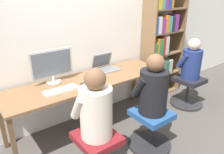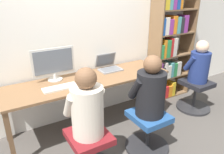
{
  "view_description": "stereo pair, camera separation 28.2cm",
  "coord_description": "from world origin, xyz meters",
  "px_view_note": "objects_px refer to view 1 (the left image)",
  "views": [
    {
      "loc": [
        -1.37,
        -1.98,
        1.86
      ],
      "look_at": [
        0.21,
        0.11,
        0.8
      ],
      "focal_mm": 35.0,
      "sensor_mm": 36.0,
      "label": 1
    },
    {
      "loc": [
        -1.13,
        -2.14,
        1.86
      ],
      "look_at": [
        0.21,
        0.11,
        0.8
      ],
      "focal_mm": 35.0,
      "sensor_mm": 36.0,
      "label": 2
    }
  ],
  "objects_px": {
    "office_chair_left": "(97,154)",
    "person_at_laptop": "(153,88)",
    "office_chair_right": "(150,128)",
    "person_at_monitor": "(96,108)",
    "office_chair_side": "(188,91)",
    "keyboard": "(61,90)",
    "bookshelf": "(161,46)",
    "person_near_shelf": "(192,61)",
    "desktop_monitor": "(52,66)",
    "laptop": "(106,67)"
  },
  "relations": [
    {
      "from": "keyboard",
      "to": "person_at_laptop",
      "type": "height_order",
      "value": "person_at_laptop"
    },
    {
      "from": "person_at_laptop",
      "to": "bookshelf",
      "type": "distance_m",
      "value": 1.53
    },
    {
      "from": "office_chair_side",
      "to": "person_near_shelf",
      "type": "distance_m",
      "value": 0.53
    },
    {
      "from": "keyboard",
      "to": "office_chair_side",
      "type": "relative_size",
      "value": 0.75
    },
    {
      "from": "office_chair_right",
      "to": "person_near_shelf",
      "type": "height_order",
      "value": "person_near_shelf"
    },
    {
      "from": "office_chair_left",
      "to": "person_at_monitor",
      "type": "distance_m",
      "value": 0.55
    },
    {
      "from": "desktop_monitor",
      "to": "bookshelf",
      "type": "bearing_deg",
      "value": -0.72
    },
    {
      "from": "person_at_monitor",
      "to": "desktop_monitor",
      "type": "bearing_deg",
      "value": 91.1
    },
    {
      "from": "person_at_laptop",
      "to": "bookshelf",
      "type": "xyz_separation_m",
      "value": [
        1.2,
        0.95,
        0.13
      ]
    },
    {
      "from": "office_chair_left",
      "to": "office_chair_side",
      "type": "distance_m",
      "value": 2.11
    },
    {
      "from": "office_chair_right",
      "to": "person_at_monitor",
      "type": "distance_m",
      "value": 0.95
    },
    {
      "from": "office_chair_right",
      "to": "person_at_monitor",
      "type": "bearing_deg",
      "value": 178.28
    },
    {
      "from": "desktop_monitor",
      "to": "office_chair_right",
      "type": "xyz_separation_m",
      "value": [
        0.8,
        -0.98,
        -0.72
      ]
    },
    {
      "from": "person_at_monitor",
      "to": "office_chair_side",
      "type": "xyz_separation_m",
      "value": [
        2.08,
        0.35,
        -0.55
      ]
    },
    {
      "from": "keyboard",
      "to": "person_at_laptop",
      "type": "distance_m",
      "value": 1.07
    },
    {
      "from": "person_at_monitor",
      "to": "person_near_shelf",
      "type": "height_order",
      "value": "person_at_monitor"
    },
    {
      "from": "office_chair_left",
      "to": "office_chair_right",
      "type": "relative_size",
      "value": 1.0
    },
    {
      "from": "keyboard",
      "to": "office_chair_right",
      "type": "height_order",
      "value": "keyboard"
    },
    {
      "from": "person_at_laptop",
      "to": "person_near_shelf",
      "type": "height_order",
      "value": "person_at_laptop"
    },
    {
      "from": "laptop",
      "to": "person_at_monitor",
      "type": "bearing_deg",
      "value": -130.1
    },
    {
      "from": "bookshelf",
      "to": "person_near_shelf",
      "type": "relative_size",
      "value": 2.95
    },
    {
      "from": "desktop_monitor",
      "to": "laptop",
      "type": "distance_m",
      "value": 0.83
    },
    {
      "from": "desktop_monitor",
      "to": "person_at_monitor",
      "type": "relative_size",
      "value": 0.77
    },
    {
      "from": "office_chair_right",
      "to": "bookshelf",
      "type": "distance_m",
      "value": 1.67
    },
    {
      "from": "keyboard",
      "to": "bookshelf",
      "type": "relative_size",
      "value": 0.21
    },
    {
      "from": "office_chair_right",
      "to": "bookshelf",
      "type": "xyz_separation_m",
      "value": [
        1.2,
        0.95,
        0.68
      ]
    },
    {
      "from": "desktop_monitor",
      "to": "office_chair_right",
      "type": "height_order",
      "value": "desktop_monitor"
    },
    {
      "from": "keyboard",
      "to": "person_near_shelf",
      "type": "xyz_separation_m",
      "value": [
        2.13,
        -0.31,
        0.02
      ]
    },
    {
      "from": "office_chair_left",
      "to": "person_at_laptop",
      "type": "distance_m",
      "value": 0.95
    },
    {
      "from": "laptop",
      "to": "office_chair_left",
      "type": "distance_m",
      "value": 1.35
    },
    {
      "from": "keyboard",
      "to": "person_at_monitor",
      "type": "bearing_deg",
      "value": -85.39
    },
    {
      "from": "office_chair_side",
      "to": "bookshelf",
      "type": "bearing_deg",
      "value": 99.79
    },
    {
      "from": "keyboard",
      "to": "bookshelf",
      "type": "height_order",
      "value": "bookshelf"
    },
    {
      "from": "laptop",
      "to": "office_chair_right",
      "type": "distance_m",
      "value": 1.1
    },
    {
      "from": "keyboard",
      "to": "bookshelf",
      "type": "distance_m",
      "value": 2.06
    },
    {
      "from": "person_near_shelf",
      "to": "person_at_laptop",
      "type": "bearing_deg",
      "value": -164.1
    },
    {
      "from": "office_chair_left",
      "to": "person_near_shelf",
      "type": "height_order",
      "value": "person_near_shelf"
    },
    {
      "from": "office_chair_right",
      "to": "office_chair_side",
      "type": "relative_size",
      "value": 1.0
    },
    {
      "from": "person_at_monitor",
      "to": "person_near_shelf",
      "type": "xyz_separation_m",
      "value": [
        2.08,
        0.35,
        -0.02
      ]
    },
    {
      "from": "office_chair_side",
      "to": "person_near_shelf",
      "type": "xyz_separation_m",
      "value": [
        0.0,
        0.0,
        0.53
      ]
    },
    {
      "from": "office_chair_side",
      "to": "person_near_shelf",
      "type": "relative_size",
      "value": 0.83
    },
    {
      "from": "person_at_laptop",
      "to": "person_near_shelf",
      "type": "bearing_deg",
      "value": 15.9
    },
    {
      "from": "person_at_monitor",
      "to": "office_chair_side",
      "type": "height_order",
      "value": "person_at_monitor"
    },
    {
      "from": "laptop",
      "to": "person_at_monitor",
      "type": "distance_m",
      "value": 1.23
    },
    {
      "from": "person_at_monitor",
      "to": "bookshelf",
      "type": "bearing_deg",
      "value": 25.15
    },
    {
      "from": "laptop",
      "to": "office_chair_right",
      "type": "relative_size",
      "value": 0.6
    },
    {
      "from": "office_chair_left",
      "to": "office_chair_side",
      "type": "height_order",
      "value": "same"
    },
    {
      "from": "person_at_monitor",
      "to": "person_at_laptop",
      "type": "distance_m",
      "value": 0.78
    },
    {
      "from": "person_at_laptop",
      "to": "person_near_shelf",
      "type": "distance_m",
      "value": 1.35
    },
    {
      "from": "keyboard",
      "to": "bookshelf",
      "type": "bearing_deg",
      "value": 7.61
    }
  ]
}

